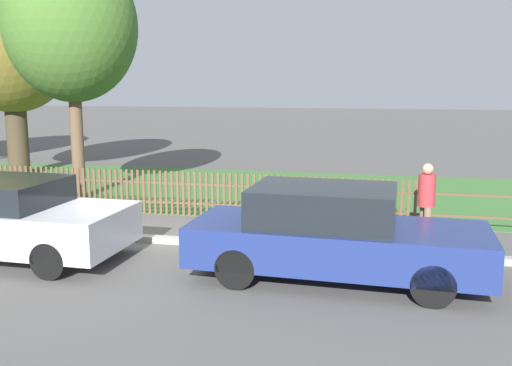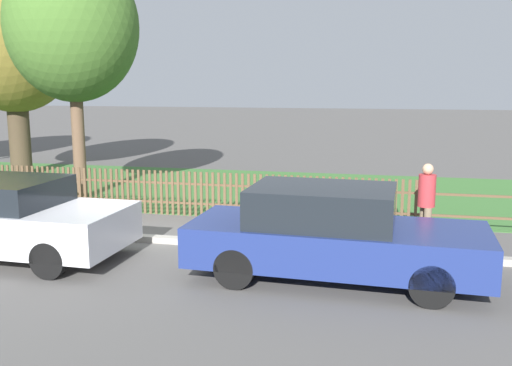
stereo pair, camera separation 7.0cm
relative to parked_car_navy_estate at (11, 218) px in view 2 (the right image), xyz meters
The scene contains 10 objects.
ground_plane 2.12m from the parked_car_navy_estate, 42.19° to the left, with size 120.00×120.00×0.00m, color #565451.
kerb_stone 2.17m from the parked_car_navy_estate, 44.24° to the left, with size 40.74×0.20×0.12m, color #9E998E.
grass_strip 7.32m from the parked_car_navy_estate, 78.26° to the left, with size 40.74×6.92×0.01m, color #3D7033.
park_fence 3.98m from the parked_car_navy_estate, 68.09° to the left, with size 40.74×0.05×1.03m.
parked_car_navy_estate is the anchor object (origin of this frame).
parked_car_red_compact 5.54m from the parked_car_navy_estate, ahead, with size 4.57×1.90×1.46m.
covered_motorcycle 5.10m from the parked_car_navy_estate, 27.41° to the left, with size 1.86×0.94×1.16m.
tree_behind_motorcycle 10.40m from the parked_car_navy_estate, 124.10° to the left, with size 4.10×4.10×6.79m.
tree_mid_park 6.33m from the parked_car_navy_estate, 106.85° to the left, with size 3.30×3.30×6.32m.
pedestrian_near_fence 7.44m from the parked_car_navy_estate, 18.26° to the left, with size 0.39×0.39×1.56m.
Camera 2 is at (4.80, -9.77, 3.01)m, focal length 40.00 mm.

